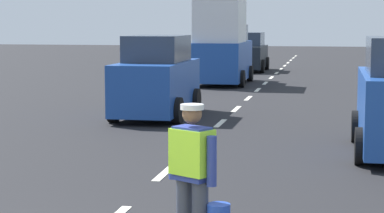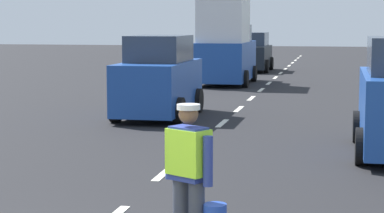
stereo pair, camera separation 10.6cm
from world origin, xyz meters
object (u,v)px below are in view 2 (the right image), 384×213
at_px(road_worker, 191,171).
at_px(car_oncoming_lead, 159,79).
at_px(car_oncoming_third, 251,53).
at_px(delivery_truck, 226,45).

relative_size(road_worker, car_oncoming_lead, 0.43).
bearing_deg(car_oncoming_third, delivery_truck, -90.31).
bearing_deg(road_worker, delivery_truck, 98.04).
bearing_deg(delivery_truck, road_worker, -81.96).
xyz_separation_m(delivery_truck, car_oncoming_third, (0.04, 8.05, -0.67)).
height_order(road_worker, delivery_truck, delivery_truck).
height_order(road_worker, car_oncoming_lead, car_oncoming_lead).
relative_size(delivery_truck, car_oncoming_third, 1.14).
distance_m(road_worker, car_oncoming_lead, 11.37).
xyz_separation_m(road_worker, car_oncoming_lead, (-3.18, 10.92, 0.09)).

